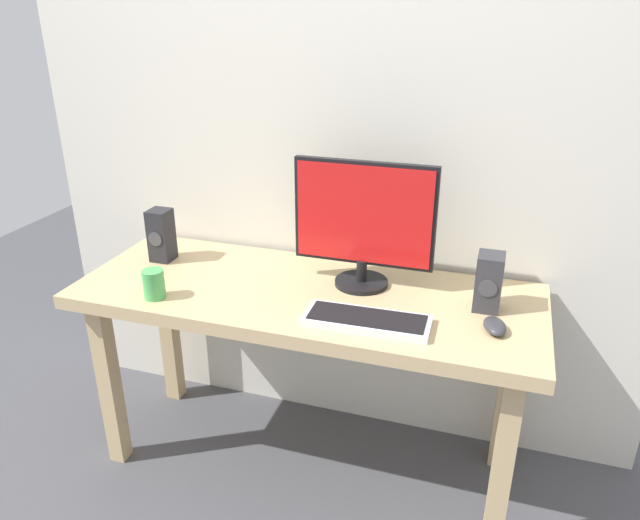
# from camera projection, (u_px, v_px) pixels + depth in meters

# --- Properties ---
(ground_plane) EXTENTS (6.00, 6.00, 0.00)m
(ground_plane) POSITION_uv_depth(u_px,v_px,m) (308.00, 459.00, 2.35)
(ground_plane) COLOR #4C4C51
(wall_back) EXTENTS (2.41, 0.04, 3.00)m
(wall_back) POSITION_uv_depth(u_px,v_px,m) (337.00, 49.00, 2.04)
(wall_back) COLOR silver
(wall_back) RESTS_ON ground_plane
(desk) EXTENTS (1.60, 0.61, 0.74)m
(desk) POSITION_uv_depth(u_px,v_px,m) (306.00, 314.00, 2.09)
(desk) COLOR tan
(desk) RESTS_ON ground_plane
(monitor) EXTENTS (0.48, 0.19, 0.44)m
(monitor) POSITION_uv_depth(u_px,v_px,m) (364.00, 222.00, 2.01)
(monitor) COLOR black
(monitor) RESTS_ON desk
(keyboard_primary) EXTENTS (0.39, 0.16, 0.03)m
(keyboard_primary) POSITION_uv_depth(u_px,v_px,m) (367.00, 320.00, 1.83)
(keyboard_primary) COLOR silver
(keyboard_primary) RESTS_ON desk
(mouse) EXTENTS (0.09, 0.12, 0.03)m
(mouse) POSITION_uv_depth(u_px,v_px,m) (495.00, 326.00, 1.79)
(mouse) COLOR #333338
(mouse) RESTS_ON desk
(speaker_right) EXTENTS (0.08, 0.10, 0.19)m
(speaker_right) POSITION_uv_depth(u_px,v_px,m) (489.00, 282.00, 1.89)
(speaker_right) COLOR #333338
(speaker_right) RESTS_ON desk
(speaker_left) EXTENTS (0.08, 0.09, 0.20)m
(speaker_left) POSITION_uv_depth(u_px,v_px,m) (161.00, 235.00, 2.25)
(speaker_left) COLOR #232328
(speaker_left) RESTS_ON desk
(coffee_mug) EXTENTS (0.07, 0.07, 0.10)m
(coffee_mug) POSITION_uv_depth(u_px,v_px,m) (154.00, 284.00, 1.98)
(coffee_mug) COLOR #4CB259
(coffee_mug) RESTS_ON desk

